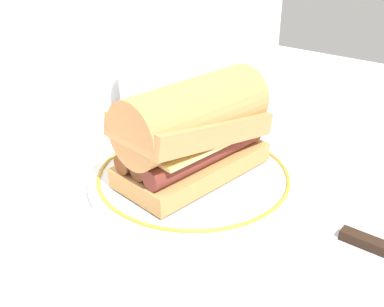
% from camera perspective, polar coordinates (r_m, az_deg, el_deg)
% --- Properties ---
extents(ground_plane, '(1.50, 1.50, 0.00)m').
position_cam_1_polar(ground_plane, '(0.60, 3.02, -4.77)').
color(ground_plane, silver).
extents(plate, '(0.29, 0.29, 0.01)m').
position_cam_1_polar(plate, '(0.61, 0.00, -3.07)').
color(plate, white).
rests_on(plate, ground_plane).
extents(sausage_sandwich, '(0.22, 0.13, 0.13)m').
position_cam_1_polar(sausage_sandwich, '(0.58, 0.00, 3.07)').
color(sausage_sandwich, tan).
rests_on(sausage_sandwich, plate).
extents(drinking_glass, '(0.06, 0.06, 0.09)m').
position_cam_1_polar(drinking_glass, '(0.83, -6.99, 7.45)').
color(drinking_glass, silver).
rests_on(drinking_glass, ground_plane).
extents(butter_knife, '(0.02, 0.16, 0.01)m').
position_cam_1_polar(butter_knife, '(0.55, 17.53, -9.30)').
color(butter_knife, silver).
rests_on(butter_knife, ground_plane).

